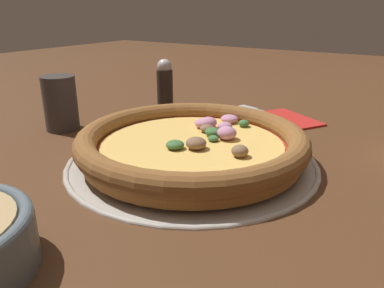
% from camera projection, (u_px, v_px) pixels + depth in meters
% --- Properties ---
extents(ground_plane, '(3.00, 3.00, 0.00)m').
position_uv_depth(ground_plane, '(192.00, 161.00, 0.55)').
color(ground_plane, '#4C2D19').
extents(pizza_tray, '(0.36, 0.36, 0.01)m').
position_uv_depth(pizza_tray, '(192.00, 159.00, 0.55)').
color(pizza_tray, '#B7B2A8').
rests_on(pizza_tray, ground_plane).
extents(pizza, '(0.33, 0.33, 0.04)m').
position_uv_depth(pizza, '(192.00, 143.00, 0.54)').
color(pizza, '#A86B33').
rests_on(pizza, pizza_tray).
extents(drinking_cup, '(0.06, 0.06, 0.10)m').
position_uv_depth(drinking_cup, '(60.00, 103.00, 0.68)').
color(drinking_cup, '#383333').
rests_on(drinking_cup, ground_plane).
extents(napkin, '(0.18, 0.18, 0.01)m').
position_uv_depth(napkin, '(279.00, 120.00, 0.74)').
color(napkin, '#B2231E').
rests_on(napkin, ground_plane).
extents(fork, '(0.07, 0.17, 0.00)m').
position_uv_depth(fork, '(265.00, 112.00, 0.80)').
color(fork, '#B7B7BC').
rests_on(fork, ground_plane).
extents(pepper_shaker, '(0.04, 0.04, 0.11)m').
position_uv_depth(pepper_shaker, '(165.00, 84.00, 0.83)').
color(pepper_shaker, black).
rests_on(pepper_shaker, ground_plane).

